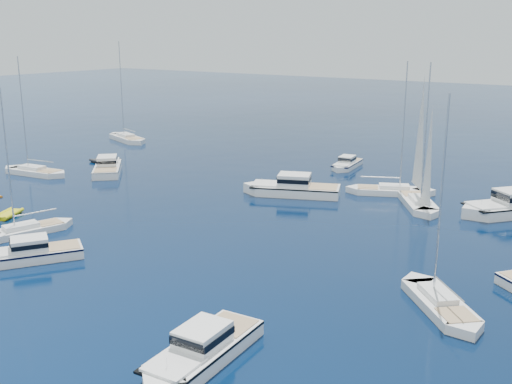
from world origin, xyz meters
TOP-DOWN VIEW (x-y plane):
  - ground at (0.00, 0.00)m, footprint 400.00×400.00m
  - motor_cruiser_near at (16.00, 0.69)m, footprint 3.60×9.84m
  - motor_cruiser_left at (-4.89, 4.68)m, footprint 7.30×9.16m
  - motor_cruiser_centre at (1.84, 33.67)m, footprint 12.00×7.75m
  - motor_cruiser_far_l at (-23.62, 29.89)m, footprint 9.48×9.73m
  - motor_cruiser_distant at (23.68, 39.59)m, footprint 10.54×11.67m
  - motor_cruiser_horizon at (0.61, 49.71)m, footprint 3.30×7.93m
  - sailboat_fore at (-10.74, 8.58)m, footprint 4.72×9.49m
  - sailboat_mid_r at (24.61, 14.61)m, footprint 8.54×8.88m
  - sailboat_mid_l at (-30.27, 23.72)m, footprint 10.65×4.22m
  - sailboat_centre at (10.67, 40.16)m, footprint 10.41×6.80m
  - sailboat_sails_r at (14.99, 37.10)m, footprint 7.99×10.12m
  - sailboat_far_l at (-38.96, 47.94)m, footprint 11.70×6.65m
  - tender_yellow at (-16.79, 10.89)m, footprint 3.10×3.82m
  - tender_grey_far at (-28.90, 33.28)m, footprint 3.53×2.25m

SIDE VIEW (x-z plane):
  - ground at x=0.00m, z-range 0.00..0.00m
  - motor_cruiser_near at x=16.00m, z-range -1.27..1.27m
  - motor_cruiser_left at x=-4.89m, z-range -1.20..1.20m
  - motor_cruiser_centre at x=1.84m, z-range -1.51..1.51m
  - motor_cruiser_far_l at x=-23.62m, z-range -1.37..1.37m
  - motor_cruiser_distant at x=23.68m, z-range -1.59..1.59m
  - motor_cruiser_horizon at x=0.61m, z-range -1.01..1.01m
  - sailboat_fore at x=-10.74m, z-range -6.75..6.75m
  - sailboat_mid_r at x=24.61m, z-range -7.19..7.19m
  - sailboat_mid_l at x=-30.27m, z-range -7.62..7.62m
  - sailboat_centre at x=10.67m, z-range -7.54..7.54m
  - sailboat_sails_r at x=14.99m, z-range -7.62..7.62m
  - sailboat_far_l at x=-38.96m, z-range -8.36..8.36m
  - tender_yellow at x=-16.79m, z-range -0.47..0.47m
  - tender_grey_far at x=-28.90m, z-range -0.47..0.47m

